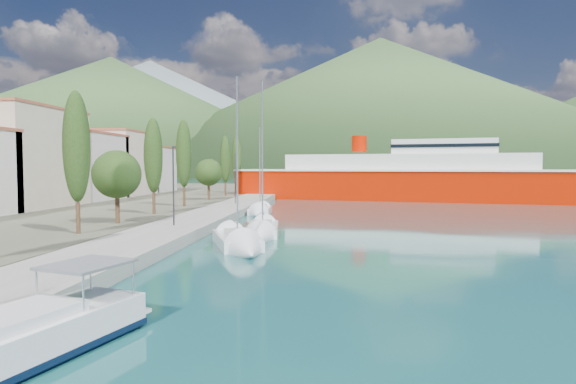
# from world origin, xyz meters

# --- Properties ---
(ground) EXTENTS (1400.00, 1400.00, 0.00)m
(ground) POSITION_xyz_m (0.00, 120.00, 0.00)
(ground) COLOR #164D4E
(quay) EXTENTS (5.00, 88.00, 0.80)m
(quay) POSITION_xyz_m (-9.00, 26.00, 0.40)
(quay) COLOR gray
(quay) RESTS_ON ground
(hills_far) EXTENTS (1480.00, 900.00, 180.00)m
(hills_far) POSITION_xyz_m (138.59, 618.73, 77.39)
(hills_far) COLOR slate
(hills_far) RESTS_ON ground
(hills_near) EXTENTS (1010.00, 520.00, 115.00)m
(hills_near) POSITION_xyz_m (98.04, 372.50, 49.18)
(hills_near) COLOR #37572B
(hills_near) RESTS_ON ground
(town_buildings) EXTENTS (9.20, 69.20, 11.30)m
(town_buildings) POSITION_xyz_m (-32.00, 36.91, 5.57)
(town_buildings) COLOR beige
(town_buildings) RESTS_ON land_strip
(tree_row) EXTENTS (3.88, 64.72, 10.17)m
(tree_row) POSITION_xyz_m (-14.23, 31.43, 5.77)
(tree_row) COLOR #47301E
(tree_row) RESTS_ON land_strip
(lamp_posts) EXTENTS (0.15, 48.45, 6.06)m
(lamp_posts) POSITION_xyz_m (-9.00, 14.89, 4.08)
(lamp_posts) COLOR #2D2D33
(lamp_posts) RESTS_ON quay
(motor_cruiser) EXTENTS (4.50, 8.33, 2.95)m
(motor_cruiser) POSITION_xyz_m (-5.15, -8.50, 0.49)
(motor_cruiser) COLOR black
(motor_cruiser) RESTS_ON ground
(sailboat_near) EXTENTS (5.39, 8.77, 12.12)m
(sailboat_near) POSITION_xyz_m (-2.46, 9.66, 0.32)
(sailboat_near) COLOR silver
(sailboat_near) RESTS_ON ground
(sailboat_mid) EXTENTS (3.26, 9.10, 12.81)m
(sailboat_mid) POSITION_xyz_m (-2.13, 15.35, 0.31)
(sailboat_mid) COLOR silver
(sailboat_mid) RESTS_ON ground
(sailboat_far) EXTENTS (2.68, 7.33, 10.62)m
(sailboat_far) POSITION_xyz_m (-5.06, 32.05, 0.30)
(sailboat_far) COLOR silver
(sailboat_far) RESTS_ON ground
(ferry) EXTENTS (56.32, 22.71, 10.94)m
(ferry) POSITION_xyz_m (14.76, 59.01, 3.33)
(ferry) COLOR #B81500
(ferry) RESTS_ON ground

